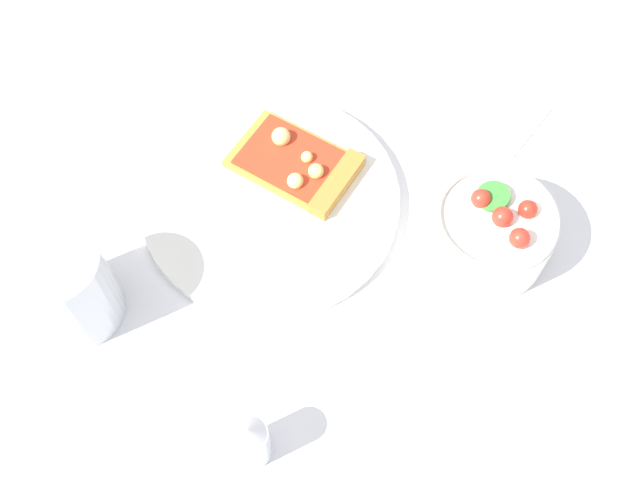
{
  "coord_description": "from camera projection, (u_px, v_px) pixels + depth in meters",
  "views": [
    {
      "loc": [
        -0.32,
        0.18,
        0.67
      ],
      "look_at": [
        -0.04,
        -0.03,
        0.03
      ],
      "focal_mm": 43.22,
      "sensor_mm": 36.0,
      "label": 1
    }
  ],
  "objects": [
    {
      "name": "pizza_slice_main",
      "position": [
        301.0,
        165.0,
        0.79
      ],
      "size": [
        0.15,
        0.12,
        0.03
      ],
      "color": "gold",
      "rests_on": "plate"
    },
    {
      "name": "pepper_shaker",
      "position": [
        251.0,
        441.0,
        0.64
      ],
      "size": [
        0.03,
        0.03,
        0.07
      ],
      "color": "silver",
      "rests_on": "ground_plane"
    },
    {
      "name": "ground_plane",
      "position": [
        274.0,
        242.0,
        0.77
      ],
      "size": [
        2.4,
        2.4,
        0.0
      ],
      "primitive_type": "plane",
      "color": "silver",
      "rests_on": "ground"
    },
    {
      "name": "paper_napkin",
      "position": [
        474.0,
        105.0,
        0.85
      ],
      "size": [
        0.16,
        0.14,
        0.0
      ],
      "primitive_type": "cube",
      "rotation": [
        0.0,
        0.0,
        0.28
      ],
      "color": "silver",
      "rests_on": "ground_plane"
    },
    {
      "name": "soda_glass",
      "position": [
        68.0,
        288.0,
        0.69
      ],
      "size": [
        0.08,
        0.08,
        0.1
      ],
      "color": "silver",
      "rests_on": "ground_plane"
    },
    {
      "name": "plate",
      "position": [
        270.0,
        200.0,
        0.78
      ],
      "size": [
        0.26,
        0.26,
        0.01
      ],
      "primitive_type": "cylinder",
      "color": "white",
      "rests_on": "ground_plane"
    },
    {
      "name": "salad_bowl",
      "position": [
        491.0,
        231.0,
        0.73
      ],
      "size": [
        0.12,
        0.12,
        0.08
      ],
      "color": "white",
      "rests_on": "ground_plane"
    }
  ]
}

